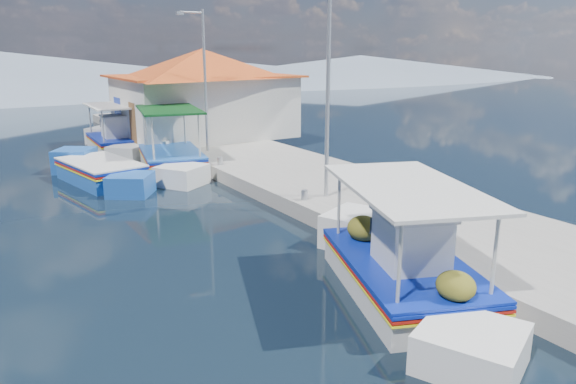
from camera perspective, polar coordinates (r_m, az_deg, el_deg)
ground at (r=12.97m, az=-7.51°, el=-7.40°), size 160.00×160.00×0.00m
quay at (r=20.64m, az=0.46°, el=1.90°), size 5.00×44.00×0.50m
bollards at (r=18.88m, az=-3.71°, el=1.89°), size 0.20×17.20×0.30m
main_caique at (r=11.45m, az=11.72°, el=-8.04°), size 4.03×7.26×2.56m
caique_green_canopy at (r=22.97m, az=-12.32°, el=3.34°), size 3.28×7.42×2.84m
caique_blue_hull at (r=21.59m, az=-19.17°, el=1.86°), size 2.82×6.76×1.22m
caique_far at (r=28.13m, az=-17.85°, el=5.13°), size 2.29×7.11×2.49m
harbor_building at (r=28.32m, az=-8.94°, el=10.45°), size 10.49×10.49×4.40m
lamp_post_near at (r=16.04m, az=3.98°, el=11.14°), size 1.21×0.14×6.00m
lamp_post_far at (r=23.92m, az=-8.99°, el=12.24°), size 1.21×0.14×6.00m
mountain_ridge at (r=68.01m, az=-22.64°, el=11.40°), size 171.40×96.00×5.50m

